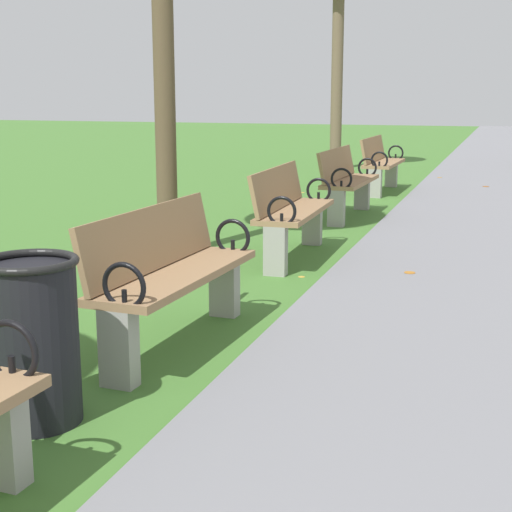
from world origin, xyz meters
TOP-DOWN VIEW (x-y plane):
  - paved_walkway at (1.37, 18.00)m, footprint 2.73×44.00m
  - park_bench_3 at (-0.50, 5.43)m, footprint 0.54×1.62m
  - park_bench_4 at (-0.50, 8.24)m, footprint 0.51×1.61m
  - park_bench_5 at (-0.50, 10.92)m, footprint 0.51×1.61m
  - park_bench_6 at (-0.50, 13.67)m, footprint 0.50×1.61m
  - trash_bin at (-0.65, 4.14)m, footprint 0.48×0.48m
  - scattered_leaves at (-0.64, 6.25)m, footprint 4.90×18.09m

SIDE VIEW (x-z plane):
  - scattered_leaves at x=-0.64m, z-range 0.00..0.02m
  - paved_walkway at x=1.37m, z-range 0.00..0.02m
  - trash_bin at x=-0.65m, z-range 0.00..0.84m
  - park_bench_3 at x=-0.50m, z-range 0.04..0.93m
  - park_bench_4 at x=-0.50m, z-range 0.04..0.93m
  - park_bench_5 at x=-0.50m, z-range 0.04..0.93m
  - park_bench_6 at x=-0.50m, z-range 0.04..0.93m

